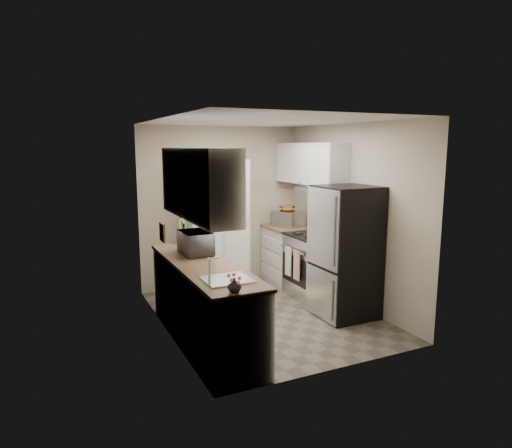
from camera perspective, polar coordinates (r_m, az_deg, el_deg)
name	(u,v)px	position (r m, az deg, el deg)	size (l,w,h in m)	color
ground	(266,315)	(6.11, 1.25, -11.34)	(3.20, 3.20, 0.00)	#665B4C
room_shell	(265,192)	(5.71, 1.19, 4.01)	(2.64, 3.24, 2.52)	#B0A38E
pantry_cabinet	(216,226)	(6.93, -5.03, -0.23)	(0.90, 0.55, 2.00)	silver
base_cabinet_left	(204,305)	(5.23, -6.51, -9.97)	(0.60, 2.30, 0.88)	silver
countertop_left	(203,265)	(5.09, -6.61, -5.09)	(0.63, 2.33, 0.04)	#846647
base_cabinet_right	(288,256)	(7.42, 4.05, -3.96)	(0.60, 0.80, 0.88)	silver
countertop_right	(289,228)	(7.33, 4.09, -0.47)	(0.63, 0.83, 0.04)	#846647
electric_range	(314,265)	(6.74, 7.26, -5.11)	(0.71, 0.78, 1.13)	#B7B7BC
refrigerator	(346,252)	(5.99, 11.14, -3.43)	(0.70, 0.72, 1.70)	#B7B7BC
microwave	(196,243)	(5.49, -7.52, -2.34)	(0.49, 0.33, 0.27)	silver
wine_bottle	(184,237)	(5.78, -8.98, -1.65)	(0.07, 0.07, 0.29)	black
flower_vase	(234,285)	(4.06, -2.71, -7.66)	(0.12, 0.12, 0.13)	silver
cutting_board	(185,230)	(6.14, -8.90, -0.81)	(0.02, 0.26, 0.33)	#559B3F
toaster_oven	(288,219)	(7.32, 4.07, 0.69)	(0.34, 0.44, 0.25)	#A8A9AD
fruit_basket	(287,207)	(7.29, 3.91, 2.08)	(0.26, 0.26, 0.11)	#F6A921
kitchen_mat	(253,299)	(6.71, -0.35, -9.31)	(0.43, 0.68, 0.01)	#CCC68B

